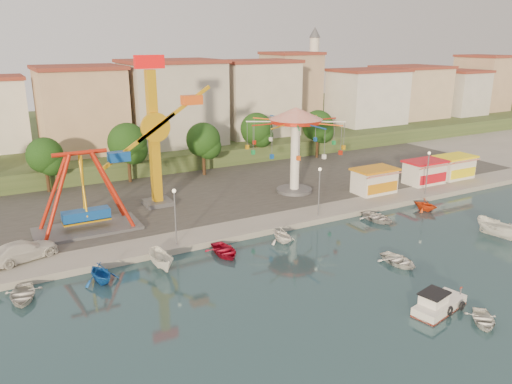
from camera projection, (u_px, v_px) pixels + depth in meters
ground at (332, 288)px, 38.98m from camera, size 200.00×200.00×0.00m
quay_deck at (124, 145)px, 90.73m from camera, size 200.00×100.00×0.60m
asphalt_pad at (189, 186)px, 63.88m from camera, size 90.00×28.00×0.01m
hill_terrace at (116, 134)px, 94.56m from camera, size 200.00×60.00×3.00m
pirate_ship_ride at (84, 193)px, 48.15m from camera, size 10.00×5.00×8.00m
kamikaze_tower at (158, 137)px, 54.59m from camera, size 8.60×3.10×16.50m
wave_swinger at (296, 131)px, 59.53m from camera, size 11.60×11.60×10.40m
booth_left at (374, 180)px, 60.89m from camera, size 5.40×3.78×3.08m
booth_mid at (424, 172)px, 64.86m from camera, size 5.40×3.78×3.08m
booth_right at (454, 167)px, 67.48m from camera, size 5.40×3.78×3.08m
lamp_post_1 at (175, 218)px, 45.23m from camera, size 0.14×0.14×5.00m
lamp_post_2 at (319, 193)px, 52.66m from camera, size 0.14×0.14×5.00m
lamp_post_3 at (427, 174)px, 60.09m from camera, size 0.14×0.14×5.00m
tree_1 at (45, 155)px, 60.33m from camera, size 4.35×4.35×6.80m
tree_2 at (127, 142)px, 64.40m from camera, size 5.02×5.02×7.85m
tree_3 at (203, 140)px, 67.94m from camera, size 4.68×4.68×7.32m
tree_4 at (257, 129)px, 75.03m from camera, size 4.86×4.86×7.60m
tree_5 at (318, 126)px, 78.16m from camera, size 4.83×4.83×7.54m
building_2 at (83, 108)px, 76.10m from camera, size 11.95×9.28×11.23m
building_3 at (176, 111)px, 80.16m from camera, size 12.59×10.50×9.20m
building_4 at (241, 104)px, 89.25m from camera, size 10.75×9.23×9.24m
building_5 at (308, 95)px, 93.57m from camera, size 12.77×10.96×11.21m
building_6 at (363, 90)px, 97.57m from camera, size 8.23×8.98×12.36m
building_7 at (390, 94)px, 107.73m from camera, size 11.59×10.93×8.76m
building_8 at (459, 85)px, 108.18m from camera, size 12.84×9.28×12.58m
building_9 at (488, 89)px, 117.26m from camera, size 12.95×9.17×9.21m
minaret at (314, 72)px, 97.17m from camera, size 2.80×2.80×18.00m
cabin_motorboat at (438, 305)px, 35.66m from camera, size 4.93×2.75×1.64m
rowboat_a at (399, 261)px, 42.99m from camera, size 2.75×3.74×0.75m
rowboat_b at (483, 320)px, 34.02m from camera, size 3.58×3.67×0.62m
skiff at (499, 229)px, 48.65m from camera, size 1.85×4.75×1.82m
van at (23, 251)px, 42.42m from camera, size 6.17×4.04×1.66m
moored_boat_0 at (22, 295)px, 37.15m from camera, size 3.23×4.12×0.78m
moored_boat_1 at (101, 273)px, 39.70m from camera, size 3.34×3.68×1.68m
moored_boat_2 at (161, 261)px, 42.06m from camera, size 1.57×3.99×1.53m
moored_boat_3 at (224, 251)px, 44.90m from camera, size 2.78×3.88×0.80m
moored_boat_4 at (282, 235)px, 47.62m from camera, size 2.72×3.09×1.53m
moored_boat_6 at (377, 218)px, 53.31m from camera, size 3.26×4.21×0.80m
moored_boat_7 at (425, 204)px, 56.52m from camera, size 3.08×3.36×1.49m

